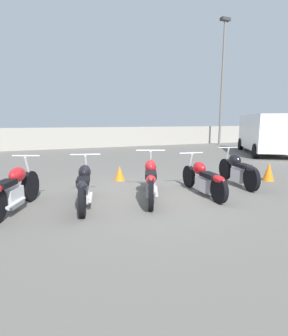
{
  "coord_description": "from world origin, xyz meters",
  "views": [
    {
      "loc": [
        -2.33,
        -5.39,
        1.74
      ],
      "look_at": [
        0.0,
        0.23,
        0.65
      ],
      "focal_mm": 28.0,
      "sensor_mm": 36.0,
      "label": 1
    }
  ],
  "objects_px": {
    "motorcycle_slot_3": "(204,179)",
    "traffic_cone_far": "(120,173)",
    "motorcycle_slot_4": "(238,170)",
    "parked_van": "(267,132)",
    "motorcycle_slot_0": "(13,190)",
    "light_pole_right": "(223,74)",
    "traffic_cone_near": "(269,172)",
    "motorcycle_slot_1": "(85,186)",
    "motorcycle_slot_2": "(151,179)"
  },
  "relations": [
    {
      "from": "motorcycle_slot_0",
      "to": "motorcycle_slot_1",
      "type": "relative_size",
      "value": 0.95
    },
    {
      "from": "motorcycle_slot_0",
      "to": "motorcycle_slot_2",
      "type": "height_order",
      "value": "motorcycle_slot_2"
    },
    {
      "from": "traffic_cone_near",
      "to": "parked_van",
      "type": "bearing_deg",
      "value": 43.49
    },
    {
      "from": "light_pole_right",
      "to": "motorcycle_slot_0",
      "type": "relative_size",
      "value": 4.63
    },
    {
      "from": "parked_van",
      "to": "traffic_cone_far",
      "type": "height_order",
      "value": "parked_van"
    },
    {
      "from": "motorcycle_slot_0",
      "to": "parked_van",
      "type": "bearing_deg",
      "value": 46.82
    },
    {
      "from": "motorcycle_slot_3",
      "to": "traffic_cone_near",
      "type": "height_order",
      "value": "motorcycle_slot_3"
    },
    {
      "from": "motorcycle_slot_3",
      "to": "motorcycle_slot_0",
      "type": "bearing_deg",
      "value": -178.97
    },
    {
      "from": "parked_van",
      "to": "traffic_cone_near",
      "type": "relative_size",
      "value": 10.18
    },
    {
      "from": "motorcycle_slot_0",
      "to": "motorcycle_slot_3",
      "type": "distance_m",
      "value": 4.11
    },
    {
      "from": "motorcycle_slot_4",
      "to": "traffic_cone_near",
      "type": "height_order",
      "value": "motorcycle_slot_4"
    },
    {
      "from": "motorcycle_slot_2",
      "to": "motorcycle_slot_0",
      "type": "bearing_deg",
      "value": -161.0
    },
    {
      "from": "motorcycle_slot_0",
      "to": "traffic_cone_far",
      "type": "bearing_deg",
      "value": 58.65
    },
    {
      "from": "motorcycle_slot_4",
      "to": "traffic_cone_near",
      "type": "distance_m",
      "value": 1.26
    },
    {
      "from": "motorcycle_slot_1",
      "to": "traffic_cone_far",
      "type": "xyz_separation_m",
      "value": [
        1.38,
        2.02,
        -0.21
      ]
    },
    {
      "from": "light_pole_right",
      "to": "motorcycle_slot_0",
      "type": "xyz_separation_m",
      "value": [
        -13.2,
        -10.54,
        -4.66
      ]
    },
    {
      "from": "motorcycle_slot_3",
      "to": "traffic_cone_far",
      "type": "distance_m",
      "value": 2.66
    },
    {
      "from": "motorcycle_slot_4",
      "to": "parked_van",
      "type": "height_order",
      "value": "parked_van"
    },
    {
      "from": "light_pole_right",
      "to": "parked_van",
      "type": "xyz_separation_m",
      "value": [
        -1.26,
        -5.5,
        -3.94
      ]
    },
    {
      "from": "motorcycle_slot_1",
      "to": "parked_van",
      "type": "height_order",
      "value": "parked_van"
    },
    {
      "from": "motorcycle_slot_0",
      "to": "motorcycle_slot_4",
      "type": "xyz_separation_m",
      "value": [
        5.53,
        0.06,
        -0.0
      ]
    },
    {
      "from": "motorcycle_slot_3",
      "to": "parked_van",
      "type": "xyz_separation_m",
      "value": [
        7.85,
        5.43,
        0.76
      ]
    },
    {
      "from": "light_pole_right",
      "to": "motorcycle_slot_1",
      "type": "xyz_separation_m",
      "value": [
        -11.87,
        -10.68,
        -4.67
      ]
    },
    {
      "from": "traffic_cone_far",
      "to": "motorcycle_slot_1",
      "type": "bearing_deg",
      "value": -124.29
    },
    {
      "from": "motorcycle_slot_2",
      "to": "motorcycle_slot_3",
      "type": "distance_m",
      "value": 1.31
    },
    {
      "from": "light_pole_right",
      "to": "motorcycle_slot_4",
      "type": "xyz_separation_m",
      "value": [
        -7.66,
        -10.48,
        -4.67
      ]
    },
    {
      "from": "light_pole_right",
      "to": "motorcycle_slot_0",
      "type": "bearing_deg",
      "value": -141.39
    },
    {
      "from": "motorcycle_slot_0",
      "to": "traffic_cone_near",
      "type": "relative_size",
      "value": 3.56
    },
    {
      "from": "motorcycle_slot_3",
      "to": "traffic_cone_far",
      "type": "relative_size",
      "value": 4.79
    },
    {
      "from": "parked_van",
      "to": "motorcycle_slot_4",
      "type": "bearing_deg",
      "value": -109.31
    },
    {
      "from": "light_pole_right",
      "to": "motorcycle_slot_3",
      "type": "height_order",
      "value": "light_pole_right"
    },
    {
      "from": "motorcycle_slot_0",
      "to": "motorcycle_slot_3",
      "type": "bearing_deg",
      "value": 18.49
    },
    {
      "from": "light_pole_right",
      "to": "traffic_cone_far",
      "type": "distance_m",
      "value": 14.45
    },
    {
      "from": "motorcycle_slot_1",
      "to": "parked_van",
      "type": "distance_m",
      "value": 11.83
    },
    {
      "from": "motorcycle_slot_0",
      "to": "motorcycle_slot_1",
      "type": "xyz_separation_m",
      "value": [
        1.33,
        -0.15,
        -0.01
      ]
    },
    {
      "from": "motorcycle_slot_4",
      "to": "parked_van",
      "type": "distance_m",
      "value": 8.15
    },
    {
      "from": "motorcycle_slot_3",
      "to": "traffic_cone_far",
      "type": "bearing_deg",
      "value": 127.84
    },
    {
      "from": "motorcycle_slot_1",
      "to": "traffic_cone_far",
      "type": "distance_m",
      "value": 2.46
    },
    {
      "from": "light_pole_right",
      "to": "traffic_cone_near",
      "type": "xyz_separation_m",
      "value": [
        -6.41,
        -10.39,
        -4.83
      ]
    },
    {
      "from": "motorcycle_slot_2",
      "to": "motorcycle_slot_1",
      "type": "bearing_deg",
      "value": -159.46
    },
    {
      "from": "traffic_cone_near",
      "to": "traffic_cone_far",
      "type": "distance_m",
      "value": 4.43
    },
    {
      "from": "light_pole_right",
      "to": "traffic_cone_near",
      "type": "distance_m",
      "value": 13.13
    },
    {
      "from": "traffic_cone_near",
      "to": "motorcycle_slot_3",
      "type": "bearing_deg",
      "value": -168.67
    },
    {
      "from": "traffic_cone_near",
      "to": "motorcycle_slot_2",
      "type": "bearing_deg",
      "value": -174.7
    },
    {
      "from": "motorcycle_slot_0",
      "to": "traffic_cone_near",
      "type": "xyz_separation_m",
      "value": [
        6.78,
        0.15,
        -0.17
      ]
    },
    {
      "from": "motorcycle_slot_1",
      "to": "parked_van",
      "type": "relative_size",
      "value": 0.37
    },
    {
      "from": "motorcycle_slot_1",
      "to": "motorcycle_slot_4",
      "type": "bearing_deg",
      "value": 16.46
    },
    {
      "from": "motorcycle_slot_3",
      "to": "motorcycle_slot_4",
      "type": "relative_size",
      "value": 1.02
    },
    {
      "from": "parked_van",
      "to": "motorcycle_slot_2",
      "type": "bearing_deg",
      "value": -117.27
    },
    {
      "from": "motorcycle_slot_1",
      "to": "parked_van",
      "type": "xyz_separation_m",
      "value": [
        10.61,
        5.19,
        0.73
      ]
    }
  ]
}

